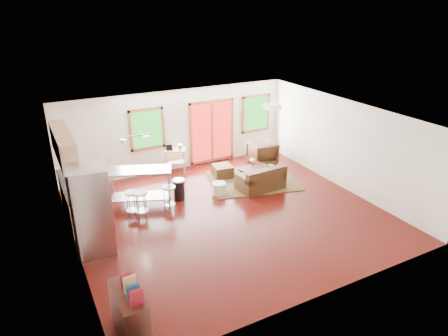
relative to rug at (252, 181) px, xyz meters
name	(u,v)px	position (x,y,z in m)	size (l,w,h in m)	color
floor	(229,215)	(-1.61, -1.50, -0.02)	(7.50, 7.00, 0.02)	#330705
ceiling	(230,117)	(-1.61, -1.50, 2.60)	(7.50, 7.00, 0.02)	white
back_wall	(177,130)	(-1.61, 2.01, 1.29)	(7.50, 0.02, 2.60)	silver
left_wall	(70,201)	(-5.37, -1.50, 1.29)	(0.02, 7.00, 2.60)	silver
right_wall	(345,145)	(2.15, -1.50, 1.29)	(0.02, 7.00, 2.60)	silver
front_wall	(325,238)	(-1.61, -5.01, 1.29)	(7.50, 0.02, 2.60)	silver
window_left	(147,129)	(-2.61, 1.96, 1.49)	(1.10, 0.05, 1.30)	#174F15
french_doors	(212,131)	(-0.41, 1.96, 1.09)	(1.60, 0.05, 2.10)	#A31C15
window_right	(256,113)	(1.29, 1.96, 1.49)	(1.10, 0.05, 1.30)	#174F15
rug	(252,181)	(0.00, 0.00, 0.00)	(2.60, 2.00, 0.03)	#38502E
loveseat	(261,180)	(-0.08, -0.60, 0.27)	(1.39, 0.84, 0.72)	black
coffee_table	(254,169)	(0.15, 0.14, 0.31)	(1.06, 0.80, 0.37)	#33130D
armchair	(262,152)	(1.01, 1.07, 0.42)	(0.83, 0.78, 0.86)	black
ottoman	(222,171)	(-0.67, 0.72, 0.18)	(0.57, 0.57, 0.38)	black
pouf	(219,188)	(-1.31, -0.31, 0.16)	(0.39, 0.39, 0.34)	beige
vase	(253,159)	(0.27, 0.47, 0.50)	(0.21, 0.21, 0.30)	silver
cabinets	(73,184)	(-5.10, 0.20, 0.91)	(0.64, 2.24, 2.30)	tan
refrigerator	(93,210)	(-4.95, -1.53, 0.99)	(0.91, 0.89, 2.00)	#B7BABC
island	(140,181)	(-3.47, 0.04, 0.71)	(1.80, 1.23, 1.06)	#B7BABC
cup	(146,172)	(-3.33, -0.08, 1.00)	(0.12, 0.10, 0.12)	white
bar_stool_a	(132,199)	(-3.86, -0.49, 0.52)	(0.35, 0.35, 0.72)	#B7BABC
bar_stool_b	(141,199)	(-3.67, -0.65, 0.54)	(0.38, 0.38, 0.75)	#B7BABC
bar_stool_c	(169,193)	(-2.92, -0.63, 0.52)	(0.45, 0.45, 0.72)	#B7BABC
trash_can	(179,189)	(-2.43, -0.07, 0.29)	(0.33, 0.33, 0.59)	black
kitchen_cart	(174,153)	(-1.86, 1.72, 0.66)	(0.76, 0.63, 0.99)	tan
bookshelf	(130,314)	(-4.96, -4.31, 0.45)	(0.41, 1.02, 1.19)	#33130D
ceiling_flush	(272,107)	(-0.01, -0.90, 2.52)	(0.35, 0.35, 0.12)	white
pendant_light	(135,140)	(-3.51, 0.00, 1.88)	(0.80, 0.18, 0.79)	gray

